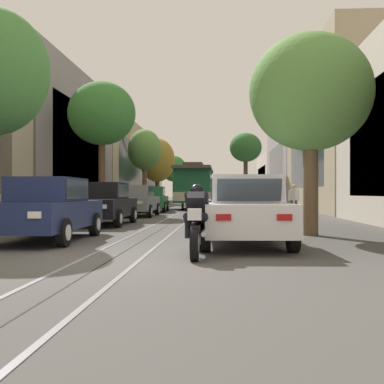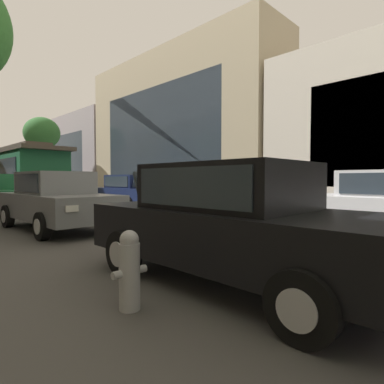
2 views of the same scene
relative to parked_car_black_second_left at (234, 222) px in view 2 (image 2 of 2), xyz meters
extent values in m
plane|color=#4C4947|center=(2.43, 18.00, -0.80)|extent=(167.14, 167.14, 0.00)
cube|color=gray|center=(2.96, 22.68, -0.79)|extent=(0.08, 74.86, 0.01)
cube|color=tan|center=(12.09, 14.33, 4.33)|extent=(4.22, 16.41, 10.26)
cube|color=#2D3842|center=(10.00, 14.33, 3.82)|extent=(0.04, 11.70, 6.16)
cube|color=gray|center=(12.16, 31.04, 3.17)|extent=(4.35, 16.41, 7.93)
cube|color=#2D3842|center=(10.00, 31.04, 2.77)|extent=(0.04, 11.70, 4.76)
cube|color=beige|center=(12.01, 47.76, 2.38)|extent=(4.06, 16.41, 6.36)
cube|color=#2D3842|center=(10.00, 47.76, 2.06)|extent=(0.04, 11.70, 3.82)
cube|color=black|center=(0.00, -0.04, -0.15)|extent=(1.81, 4.30, 0.66)
cube|color=black|center=(0.00, 0.11, 0.48)|extent=(1.48, 2.07, 0.60)
cube|color=#2D3842|center=(0.00, -0.73, 0.46)|extent=(1.33, 0.22, 0.47)
cube|color=#2D3842|center=(0.00, 1.29, 0.46)|extent=(1.30, 0.20, 0.45)
cube|color=#2D3842|center=(0.75, 0.11, 0.48)|extent=(0.03, 1.81, 0.47)
cube|color=#2D3842|center=(-0.75, 0.11, 0.48)|extent=(0.03, 1.81, 0.47)
cube|color=#B21414|center=(0.55, 2.12, -0.05)|extent=(0.28, 0.04, 0.12)
cube|color=#B21414|center=(-0.56, 2.12, -0.05)|extent=(0.28, 0.04, 0.12)
cylinder|color=black|center=(0.88, -1.37, -0.48)|extent=(0.20, 0.64, 0.64)
cylinder|color=silver|center=(0.99, -1.37, -0.48)|extent=(0.02, 0.35, 0.35)
cylinder|color=black|center=(-0.88, -1.37, -0.48)|extent=(0.20, 0.64, 0.64)
cylinder|color=silver|center=(-0.99, -1.37, -0.48)|extent=(0.02, 0.35, 0.35)
cylinder|color=black|center=(0.88, 1.29, -0.48)|extent=(0.20, 0.64, 0.64)
cylinder|color=silver|center=(0.99, 1.29, -0.48)|extent=(0.02, 0.35, 0.35)
cylinder|color=black|center=(-0.88, 1.29, -0.48)|extent=(0.20, 0.64, 0.64)
cylinder|color=silver|center=(-0.99, 1.29, -0.48)|extent=(0.02, 0.35, 0.35)
cube|color=slate|center=(0.11, 6.12, -0.15)|extent=(1.81, 4.30, 0.66)
cube|color=slate|center=(0.11, 6.27, 0.48)|extent=(1.48, 2.07, 0.60)
cube|color=#2D3842|center=(0.11, 5.43, 0.46)|extent=(1.33, 0.22, 0.47)
cube|color=#2D3842|center=(0.10, 7.45, 0.46)|extent=(1.30, 0.20, 0.45)
cube|color=#2D3842|center=(0.86, 6.27, 0.48)|extent=(0.03, 1.81, 0.47)
cube|color=#2D3842|center=(-0.64, 6.27, 0.48)|extent=(0.03, 1.81, 0.47)
cube|color=white|center=(0.67, 3.96, -0.05)|extent=(0.28, 0.04, 0.14)
cube|color=#B21414|center=(0.66, 8.28, -0.05)|extent=(0.28, 0.04, 0.12)
cube|color=white|center=(-0.44, 3.96, -0.05)|extent=(0.28, 0.04, 0.14)
cube|color=#B21414|center=(-0.46, 8.28, -0.05)|extent=(0.28, 0.04, 0.12)
cylinder|color=black|center=(0.99, 4.79, -0.48)|extent=(0.20, 0.64, 0.64)
cylinder|color=silver|center=(1.10, 4.79, -0.48)|extent=(0.02, 0.35, 0.35)
cylinder|color=black|center=(-0.77, 4.79, -0.48)|extent=(0.20, 0.64, 0.64)
cylinder|color=silver|center=(-0.88, 4.78, -0.48)|extent=(0.02, 0.35, 0.35)
cylinder|color=black|center=(0.98, 7.46, -0.48)|extent=(0.20, 0.64, 0.64)
cylinder|color=silver|center=(1.09, 7.46, -0.48)|extent=(0.02, 0.35, 0.35)
cylinder|color=black|center=(-0.78, 7.45, -0.48)|extent=(0.20, 0.64, 0.64)
cylinder|color=silver|center=(-0.89, 7.45, -0.48)|extent=(0.02, 0.35, 0.35)
cube|color=#1E6038|center=(0.04, 11.72, -0.15)|extent=(2.00, 4.38, 0.66)
cube|color=#2D3842|center=(0.07, 11.03, 0.46)|extent=(1.34, 0.28, 0.47)
cube|color=#2D3842|center=(0.78, 11.90, 0.48)|extent=(0.12, 1.81, 0.47)
cube|color=white|center=(0.70, 9.59, -0.05)|extent=(0.28, 0.05, 0.14)
cube|color=white|center=(-0.41, 9.53, -0.05)|extent=(0.28, 0.05, 0.14)
cylinder|color=black|center=(0.98, 10.43, -0.48)|extent=(0.23, 0.65, 0.64)
cylinder|color=silver|center=(1.09, 10.43, -0.48)|extent=(0.04, 0.35, 0.35)
cylinder|color=black|center=(0.86, 13.09, -0.48)|extent=(0.23, 0.65, 0.64)
cylinder|color=silver|center=(0.97, 13.10, -0.48)|extent=(0.04, 0.35, 0.35)
cube|color=#2D3842|center=(4.94, 0.06, 0.46)|extent=(1.34, 0.28, 0.47)
cube|color=#2D3842|center=(4.16, -0.75, 0.48)|extent=(0.11, 1.81, 0.47)
cube|color=white|center=(4.44, 1.55, -0.05)|extent=(0.28, 0.05, 0.14)
cube|color=white|center=(5.56, 1.51, -0.05)|extent=(0.28, 0.05, 0.14)
cylinder|color=black|center=(4.09, 0.74, -0.48)|extent=(0.23, 0.65, 0.64)
cylinder|color=silver|center=(3.98, 0.75, -0.48)|extent=(0.03, 0.35, 0.35)
cylinder|color=black|center=(5.84, 0.67, -0.48)|extent=(0.23, 0.65, 0.64)
cylinder|color=silver|center=(5.95, 0.66, -0.48)|extent=(0.03, 0.35, 0.35)
cube|color=slate|center=(4.93, 4.61, -0.15)|extent=(1.86, 4.32, 0.66)
cube|color=slate|center=(4.93, 4.46, 0.48)|extent=(1.50, 2.08, 0.60)
cube|color=#2D3842|center=(4.94, 5.30, 0.46)|extent=(1.33, 0.24, 0.47)
cube|color=#2D3842|center=(4.92, 3.27, 0.46)|extent=(1.30, 0.21, 0.45)
cube|color=#2D3842|center=(4.18, 4.47, 0.48)|extent=(0.05, 1.81, 0.47)
cube|color=#2D3842|center=(5.68, 4.45, 0.48)|extent=(0.05, 1.81, 0.47)
cube|color=white|center=(4.40, 6.77, -0.05)|extent=(0.28, 0.04, 0.14)
cube|color=#B21414|center=(4.35, 2.46, -0.05)|extent=(0.28, 0.04, 0.12)
cube|color=white|center=(5.52, 6.76, -0.05)|extent=(0.28, 0.04, 0.14)
cube|color=#B21414|center=(5.46, 2.44, -0.05)|extent=(0.28, 0.04, 0.12)
cylinder|color=black|center=(4.07, 5.95, -0.48)|extent=(0.21, 0.64, 0.64)
cylinder|color=silver|center=(3.96, 5.95, -0.48)|extent=(0.02, 0.35, 0.35)
cylinder|color=black|center=(5.83, 5.93, -0.48)|extent=(0.21, 0.64, 0.64)
cylinder|color=silver|center=(5.94, 5.93, -0.48)|extent=(0.02, 0.35, 0.35)
cylinder|color=black|center=(4.04, 3.29, -0.48)|extent=(0.21, 0.64, 0.64)
cylinder|color=silver|center=(3.93, 3.29, -0.48)|extent=(0.02, 0.35, 0.35)
cylinder|color=black|center=(5.80, 3.26, -0.48)|extent=(0.21, 0.64, 0.64)
cylinder|color=silver|center=(5.91, 3.26, -0.48)|extent=(0.02, 0.35, 0.35)
cube|color=#19234C|center=(4.96, 10.03, -0.15)|extent=(1.92, 4.35, 0.66)
cube|color=#19234C|center=(4.96, 9.88, 0.48)|extent=(1.53, 2.10, 0.60)
cube|color=#2D3842|center=(4.94, 10.72, 0.46)|extent=(1.34, 0.26, 0.47)
cube|color=#2D3842|center=(4.99, 8.70, 0.46)|extent=(1.30, 0.23, 0.45)
cube|color=#2D3842|center=(4.21, 9.86, 0.48)|extent=(0.08, 1.81, 0.47)
cube|color=#2D3842|center=(5.71, 9.90, 0.48)|extent=(0.08, 1.81, 0.47)
cube|color=white|center=(4.34, 12.18, -0.05)|extent=(0.28, 0.05, 0.14)
cube|color=#B21414|center=(4.46, 7.86, -0.05)|extent=(0.28, 0.05, 0.12)
cube|color=white|center=(5.45, 12.21, -0.05)|extent=(0.28, 0.05, 0.14)
cube|color=#B21414|center=(5.58, 7.89, -0.05)|extent=(0.28, 0.05, 0.12)
cylinder|color=black|center=(4.04, 11.34, -0.48)|extent=(0.22, 0.65, 0.64)
cylinder|color=silver|center=(3.93, 11.34, -0.48)|extent=(0.03, 0.35, 0.35)
cylinder|color=black|center=(5.80, 11.39, -0.48)|extent=(0.22, 0.65, 0.64)
cylinder|color=silver|center=(5.91, 11.39, -0.48)|extent=(0.03, 0.35, 0.35)
cylinder|color=black|center=(4.11, 8.68, -0.48)|extent=(0.22, 0.65, 0.64)
cylinder|color=silver|center=(4.00, 8.67, -0.48)|extent=(0.03, 0.35, 0.35)
cylinder|color=black|center=(5.87, 8.73, -0.48)|extent=(0.22, 0.65, 0.64)
cylinder|color=silver|center=(5.98, 8.73, -0.48)|extent=(0.03, 0.35, 0.35)
cylinder|color=#4C3826|center=(6.65, 25.78, 1.56)|extent=(0.39, 0.39, 4.72)
ellipsoid|color=#2D662D|center=(6.65, 25.78, 4.60)|extent=(2.96, 3.13, 2.69)
cube|color=#1E5B38|center=(2.43, 16.94, 0.85)|extent=(2.42, 7.51, 2.30)
cube|color=beige|center=(2.43, 16.94, 0.15)|extent=(2.46, 7.55, 0.60)
cube|color=#473D33|center=(2.45, 21.24, -0.25)|extent=(2.40, 1.11, 0.10)
cylinder|color=beige|center=(3.57, 21.69, 0.85)|extent=(0.08, 0.08, 2.30)
cube|color=#473D33|center=(2.43, 17.24, 2.10)|extent=(2.58, 9.11, 0.20)
cube|color=#473D33|center=(2.43, 16.94, 2.34)|extent=(1.34, 5.63, 0.28)
cube|color=#2D3842|center=(3.65, 16.94, 1.20)|extent=(0.05, 6.38, 0.90)
cube|color=black|center=(2.45, 21.81, 0.60)|extent=(0.44, 0.03, 0.32)
cylinder|color=#332D28|center=(3.14, 19.00, -0.45)|extent=(0.12, 0.70, 0.70)
cylinder|color=#332D28|center=(1.73, 14.88, -0.45)|extent=(0.12, 0.70, 0.70)
cylinder|color=#332D28|center=(3.13, 14.88, -0.45)|extent=(0.12, 0.70, 0.70)
cylinder|color=#4C4233|center=(7.98, 6.65, -0.39)|extent=(0.14, 0.14, 0.81)
cylinder|color=#4C4233|center=(8.18, 6.65, -0.39)|extent=(0.14, 0.14, 0.81)
cube|color=silver|center=(8.08, 6.65, 0.30)|extent=(0.39, 0.42, 0.58)
cylinder|color=silver|center=(7.85, 6.65, 0.26)|extent=(0.09, 0.09, 0.52)
cylinder|color=silver|center=(8.31, 6.65, 0.26)|extent=(0.09, 0.09, 0.52)
sphere|color=tan|center=(8.08, 6.65, 0.71)|extent=(0.22, 0.22, 0.22)
cylinder|color=#B2B2B7|center=(-1.49, 0.23, -0.45)|extent=(0.22, 0.22, 0.70)
sphere|color=#B2B2B7|center=(-1.49, 0.23, -0.06)|extent=(0.20, 0.20, 0.20)
cylinder|color=#B2B2B7|center=(-1.64, 0.23, -0.40)|extent=(0.10, 0.08, 0.08)
cylinder|color=#B2B2B7|center=(-1.34, 0.23, -0.40)|extent=(0.10, 0.08, 0.08)
camera|label=1|loc=(4.41, -16.82, 0.40)|focal=42.87mm
camera|label=2|loc=(-3.30, -2.51, 0.57)|focal=29.10mm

